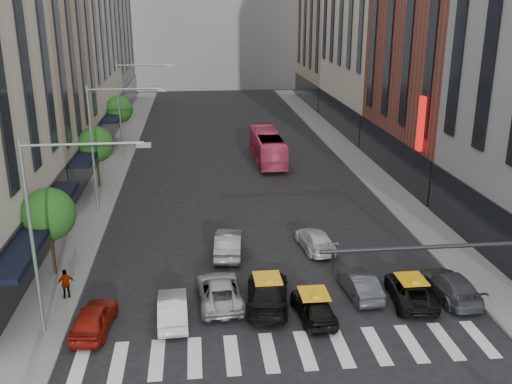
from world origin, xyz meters
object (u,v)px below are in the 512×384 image
object	(u,v)px
streetlamp_far	(129,97)
taxi_left	(267,292)
streetlamp_near	(52,213)
taxi_center	(313,306)
pedestrian_far	(66,284)
car_red	(94,318)
bus	(268,146)
car_white_front	(173,308)
streetlamp_mid	(105,132)

from	to	relation	value
streetlamp_far	taxi_left	xyz separation A→B (m)	(9.49, -30.43, -5.17)
streetlamp_near	taxi_left	bearing A→B (deg)	9.38
taxi_center	pedestrian_far	bearing A→B (deg)	-20.03
taxi_left	pedestrian_far	world-z (taller)	pedestrian_far
streetlamp_near	car_red	world-z (taller)	streetlamp_near
streetlamp_near	taxi_center	xyz separation A→B (m)	(11.53, 0.09, -5.26)
car_red	taxi_left	world-z (taller)	taxi_left
bus	pedestrian_far	bearing A→B (deg)	62.09
pedestrian_far	car_red	bearing A→B (deg)	100.82
streetlamp_far	car_white_front	world-z (taller)	streetlamp_far
pedestrian_far	streetlamp_near	bearing A→B (deg)	79.93
streetlamp_near	car_red	size ratio (longest dim) A/B	2.34
car_red	bus	bearing A→B (deg)	-105.55
taxi_left	taxi_center	world-z (taller)	taxi_left
car_red	taxi_center	world-z (taller)	car_red
streetlamp_mid	car_white_front	bearing A→B (deg)	-72.54
bus	pedestrian_far	xyz separation A→B (m)	(-13.56, -25.63, -0.51)
taxi_center	car_white_front	bearing A→B (deg)	-10.10
streetlamp_mid	streetlamp_far	distance (m)	16.00
streetlamp_mid	taxi_left	xyz separation A→B (m)	(9.49, -14.43, -5.17)
car_red	taxi_center	distance (m)	10.25
streetlamp_mid	bus	world-z (taller)	streetlamp_mid
streetlamp_mid	bus	size ratio (longest dim) A/B	0.87
car_red	bus	world-z (taller)	bus
streetlamp_mid	taxi_center	world-z (taller)	streetlamp_mid
streetlamp_near	car_white_front	world-z (taller)	streetlamp_near
car_red	pedestrian_far	world-z (taller)	pedestrian_far
taxi_left	pedestrian_far	bearing A→B (deg)	-1.24
car_red	taxi_center	xyz separation A→B (m)	(10.25, 0.01, -0.01)
streetlamp_near	pedestrian_far	size ratio (longest dim) A/B	5.81
car_red	bus	distance (m)	31.02
streetlamp_mid	car_white_front	distance (m)	16.98
streetlamp_mid	car_white_front	world-z (taller)	streetlamp_mid
car_white_front	streetlamp_far	bearing A→B (deg)	-83.52
taxi_left	bus	world-z (taller)	bus
car_red	car_white_front	distance (m)	3.60
car_red	pedestrian_far	size ratio (longest dim) A/B	2.48
streetlamp_far	taxi_center	xyz separation A→B (m)	(11.53, -31.91, -5.26)
streetlamp_mid	taxi_center	size ratio (longest dim) A/B	2.38
car_white_front	taxi_center	xyz separation A→B (m)	(6.69, -0.50, 0.00)
streetlamp_mid	pedestrian_far	bearing A→B (deg)	-92.48
streetlamp_near	pedestrian_far	bearing A→B (deg)	99.99
taxi_center	bus	size ratio (longest dim) A/B	0.37
taxi_center	pedestrian_far	size ratio (longest dim) A/B	2.44
streetlamp_near	bus	xyz separation A→B (m)	(13.00, 28.79, -4.47)
streetlamp_near	pedestrian_far	world-z (taller)	streetlamp_near
streetlamp_mid	car_red	xyz separation A→B (m)	(1.28, -15.92, -5.25)
car_white_front	bus	xyz separation A→B (m)	(8.16, 28.19, 0.79)
car_white_front	bus	bearing A→B (deg)	-108.43
car_white_front	bus	size ratio (longest dim) A/B	0.38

